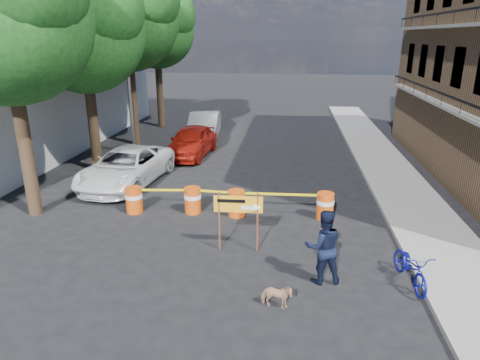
% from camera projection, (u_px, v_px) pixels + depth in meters
% --- Properties ---
extents(ground, '(120.00, 120.00, 0.00)m').
position_uv_depth(ground, '(223.00, 252.00, 12.05)').
color(ground, black).
rests_on(ground, ground).
extents(sidewalk_east, '(2.40, 40.00, 0.15)m').
position_uv_depth(sidewalk_east, '(400.00, 187.00, 16.99)').
color(sidewalk_east, gray).
rests_on(sidewalk_east, ground).
extents(white_building, '(8.00, 22.00, 6.00)m').
position_uv_depth(white_building, '(2.00, 93.00, 21.93)').
color(white_building, silver).
rests_on(white_building, ground).
extents(tree_near, '(5.46, 5.20, 9.15)m').
position_uv_depth(tree_near, '(6.00, 16.00, 12.64)').
color(tree_near, '#332316').
rests_on(tree_near, ground).
extents(tree_mid_a, '(5.25, 5.00, 8.68)m').
position_uv_depth(tree_mid_a, '(84.00, 30.00, 17.46)').
color(tree_mid_a, '#332316').
rests_on(tree_mid_a, ground).
extents(tree_mid_b, '(5.67, 5.40, 9.62)m').
position_uv_depth(tree_mid_b, '(128.00, 17.00, 21.93)').
color(tree_mid_b, '#332316').
rests_on(tree_mid_b, ground).
extents(tree_far, '(5.04, 4.80, 8.84)m').
position_uv_depth(tree_far, '(157.00, 29.00, 26.80)').
color(tree_far, '#332316').
rests_on(tree_far, ground).
extents(streetlamp, '(1.25, 0.18, 8.00)m').
position_uv_depth(streetlamp, '(129.00, 67.00, 20.24)').
color(streetlamp, gray).
rests_on(streetlamp, ground).
extents(barrel_far_left, '(0.58, 0.58, 0.90)m').
position_uv_depth(barrel_far_left, '(134.00, 199.00, 14.64)').
color(barrel_far_left, '#D13F0C').
rests_on(barrel_far_left, ground).
extents(barrel_mid_left, '(0.58, 0.58, 0.90)m').
position_uv_depth(barrel_mid_left, '(193.00, 200.00, 14.63)').
color(barrel_mid_left, '#D13F0C').
rests_on(barrel_mid_left, ground).
extents(barrel_mid_right, '(0.58, 0.58, 0.90)m').
position_uv_depth(barrel_mid_right, '(236.00, 203.00, 14.36)').
color(barrel_mid_right, '#D13F0C').
rests_on(barrel_mid_right, ground).
extents(barrel_far_right, '(0.58, 0.58, 0.90)m').
position_uv_depth(barrel_far_right, '(325.00, 205.00, 14.13)').
color(barrel_far_right, '#D13F0C').
rests_on(barrel_far_right, ground).
extents(detour_sign, '(1.36, 0.26, 1.74)m').
position_uv_depth(detour_sign, '(244.00, 209.00, 11.75)').
color(detour_sign, '#592D19').
rests_on(detour_sign, ground).
extents(pedestrian, '(1.03, 0.86, 1.90)m').
position_uv_depth(pedestrian, '(323.00, 247.00, 10.34)').
color(pedestrian, black).
rests_on(pedestrian, ground).
extents(bicycle, '(0.77, 1.03, 1.78)m').
position_uv_depth(bicycle, '(413.00, 251.00, 10.26)').
color(bicycle, '#1519AD').
rests_on(bicycle, ground).
extents(dog, '(0.74, 0.40, 0.60)m').
position_uv_depth(dog, '(276.00, 297.00, 9.48)').
color(dog, tan).
rests_on(dog, ground).
extents(suv_white, '(3.00, 5.49, 1.46)m').
position_uv_depth(suv_white, '(126.00, 167.00, 17.37)').
color(suv_white, white).
rests_on(suv_white, ground).
extents(sedan_red, '(2.20, 4.60, 1.52)m').
position_uv_depth(sedan_red, '(192.00, 141.00, 21.50)').
color(sedan_red, '#A1170D').
rests_on(sedan_red, ground).
extents(sedan_silver, '(2.09, 4.89, 1.57)m').
position_uv_depth(sedan_silver, '(204.00, 126.00, 25.00)').
color(sedan_silver, silver).
rests_on(sedan_silver, ground).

